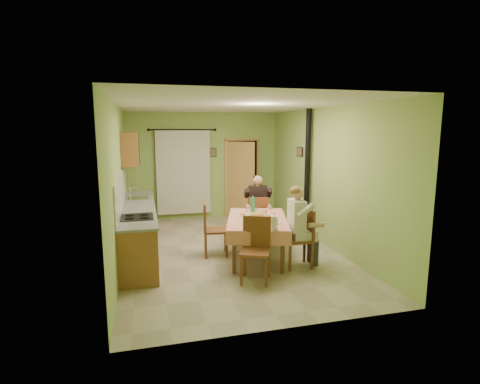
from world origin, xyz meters
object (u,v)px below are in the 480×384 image
object	(u,v)px
chair_left	(215,240)
man_far	(258,200)
chair_far	(258,227)
man_right	(298,217)
dining_table	(257,238)
stove_flue	(307,191)
chair_right	(298,250)
chair_near	(255,263)

from	to	relation	value
chair_left	man_far	world-z (taller)	man_far
chair_far	man_right	world-z (taller)	man_right
dining_table	man_right	size ratio (longest dim) A/B	1.43
chair_left	stove_flue	world-z (taller)	stove_flue
chair_right	stove_flue	size ratio (longest dim) A/B	0.36
dining_table	chair_near	bearing A→B (deg)	-92.85
chair_near	man_right	size ratio (longest dim) A/B	0.73
dining_table	chair_near	world-z (taller)	chair_near
chair_near	chair_left	bearing A→B (deg)	-51.23
chair_near	man_far	bearing A→B (deg)	-84.71
chair_far	stove_flue	world-z (taller)	stove_flue
man_far	man_right	world-z (taller)	same
chair_near	chair_right	world-z (taller)	chair_right
chair_left	chair_far	bearing A→B (deg)	130.86
chair_far	man_far	world-z (taller)	man_far
man_right	stove_flue	size ratio (longest dim) A/B	0.50
dining_table	stove_flue	distance (m)	1.98
chair_far	man_far	bearing A→B (deg)	90.00
chair_far	chair_near	distance (m)	2.18
chair_near	man_right	xyz separation A→B (m)	(0.90, 0.43, 0.59)
man_right	stove_flue	xyz separation A→B (m)	(0.93, 1.71, 0.15)
chair_far	stove_flue	size ratio (longest dim) A/B	0.35
chair_near	dining_table	bearing A→B (deg)	-85.16
chair_right	man_right	bearing A→B (deg)	90.00
chair_near	stove_flue	xyz separation A→B (m)	(1.83, 2.14, 0.73)
dining_table	man_right	bearing A→B (deg)	-30.37
chair_left	chair_right	bearing A→B (deg)	61.37
chair_left	man_far	distance (m)	1.40
man_far	man_right	xyz separation A→B (m)	(0.21, -1.66, 0.00)
chair_far	chair_near	world-z (taller)	chair_near
chair_near	chair_left	world-z (taller)	chair_left
chair_right	stove_flue	distance (m)	2.08
chair_near	stove_flue	distance (m)	2.91
chair_far	man_far	distance (m)	0.59
chair_left	man_right	xyz separation A→B (m)	(1.28, -0.96, 0.59)
chair_right	chair_left	size ratio (longest dim) A/B	1.00
man_right	man_far	bearing A→B (deg)	11.69
man_far	stove_flue	bearing A→B (deg)	15.33
chair_near	man_right	bearing A→B (deg)	-130.94
dining_table	chair_far	world-z (taller)	chair_far
chair_right	man_right	distance (m)	0.59
chair_near	stove_flue	size ratio (longest dim) A/B	0.36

